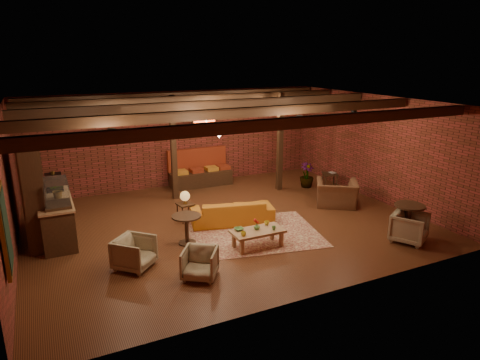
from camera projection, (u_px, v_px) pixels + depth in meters
name	position (u px, v px, depth m)	size (l,w,h in m)	color
floor	(226.00, 223.00, 11.44)	(10.00, 10.00, 0.00)	#361B0D
ceiling	(225.00, 103.00, 10.54)	(10.00, 8.00, 0.02)	black
wall_back	(178.00, 139.00, 14.46)	(10.00, 0.02, 3.20)	maroon
wall_front	(316.00, 217.00, 7.53)	(10.00, 0.02, 3.20)	maroon
wall_left	(7.00, 191.00, 8.93)	(0.02, 8.00, 3.20)	maroon
wall_right	(376.00, 148.00, 13.05)	(0.02, 8.00, 3.20)	maroon
ceiling_beams	(225.00, 108.00, 10.57)	(9.80, 6.40, 0.22)	black
ceiling_pipe	(203.00, 110.00, 12.02)	(0.12, 0.12, 9.60)	black
post_left	(173.00, 148.00, 13.00)	(0.16, 0.16, 3.20)	black
post_right	(280.00, 142.00, 13.88)	(0.16, 0.16, 3.20)	black
service_counter	(55.00, 206.00, 10.40)	(0.80, 2.50, 1.60)	black
plant_counter	(57.00, 187.00, 10.49)	(0.35, 0.39, 0.30)	#337F33
shelving_hutch	(35.00, 192.00, 10.20)	(0.52, 2.00, 2.40)	black
chalkboard_menu	(5.00, 230.00, 6.97)	(0.08, 0.96, 1.46)	black
banquette	(201.00, 171.00, 14.62)	(2.10, 0.70, 1.00)	maroon
service_sign	(204.00, 119.00, 13.71)	(0.86, 0.06, 0.30)	#FB4719
ceiling_spotlights	(225.00, 117.00, 10.64)	(6.40, 4.40, 0.28)	black
rug	(253.00, 233.00, 10.79)	(3.23, 2.47, 0.01)	maroon
sofa	(232.00, 212.00, 11.40)	(2.18, 0.85, 0.64)	#B86819
coffee_table	(257.00, 232.00, 9.95)	(1.23, 0.61, 0.67)	#A57E4D
side_table_lamp	(185.00, 198.00, 11.44)	(0.45, 0.45, 0.85)	black
round_table_left	(187.00, 225.00, 10.10)	(0.69, 0.69, 0.72)	black
armchair_a	(134.00, 251.00, 8.97)	(0.73, 0.68, 0.75)	#C1B895
armchair_b	(200.00, 262.00, 8.59)	(0.66, 0.62, 0.68)	#C1B895
armchair_right	(337.00, 189.00, 12.65)	(1.18, 0.77, 1.03)	brown
side_table_book	(330.00, 174.00, 14.30)	(0.62, 0.62, 0.55)	black
round_table_right	(409.00, 216.00, 10.44)	(0.72, 0.72, 0.84)	black
armchair_far	(410.00, 226.00, 10.24)	(0.77, 0.72, 0.79)	#C1B895
plant_tall	(308.00, 151.00, 14.22)	(1.42, 1.42, 2.53)	#4C7F4C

